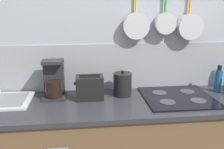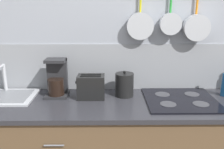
{
  "view_description": "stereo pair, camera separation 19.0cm",
  "coord_description": "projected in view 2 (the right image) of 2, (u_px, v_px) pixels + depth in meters",
  "views": [
    {
      "loc": [
        -0.64,
        -1.81,
        1.65
      ],
      "look_at": [
        -0.43,
        0.0,
        1.13
      ],
      "focal_mm": 40.0,
      "sensor_mm": 36.0,
      "label": 1
    },
    {
      "loc": [
        -0.45,
        -1.83,
        1.65
      ],
      "look_at": [
        -0.43,
        0.0,
        1.13
      ],
      "focal_mm": 40.0,
      "sensor_mm": 36.0,
      "label": 2
    }
  ],
  "objects": [
    {
      "name": "toaster",
      "position": [
        91.0,
        87.0,
        2.03
      ],
      "size": [
        0.24,
        0.14,
        0.2
      ],
      "color": "black",
      "rests_on": "countertop"
    },
    {
      "name": "wall_back",
      "position": [
        160.0,
        48.0,
        2.21
      ],
      "size": [
        7.2,
        0.15,
        2.6
      ],
      "color": "#999EA8",
      "rests_on": "ground_plane"
    },
    {
      "name": "coffee_maker",
      "position": [
        57.0,
        81.0,
        2.08
      ],
      "size": [
        0.18,
        0.18,
        0.32
      ],
      "color": "#262628",
      "rests_on": "countertop"
    },
    {
      "name": "cooktop",
      "position": [
        180.0,
        100.0,
        2.0
      ],
      "size": [
        0.56,
        0.53,
        0.01
      ],
      "color": "black",
      "rests_on": "countertop"
    },
    {
      "name": "sink_basin",
      "position": [
        0.0,
        95.0,
        2.06
      ],
      "size": [
        0.57,
        0.38,
        0.25
      ],
      "color": "#B7BABF",
      "rests_on": "countertop"
    },
    {
      "name": "kettle",
      "position": [
        124.0,
        85.0,
        2.08
      ],
      "size": [
        0.15,
        0.15,
        0.22
      ],
      "color": "black",
      "rests_on": "countertop"
    },
    {
      "name": "countertop",
      "position": [
        166.0,
        104.0,
        1.97
      ],
      "size": [
        3.36,
        0.63,
        0.03
      ],
      "color": "#2D2D33",
      "rests_on": "cabinet_base"
    }
  ]
}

